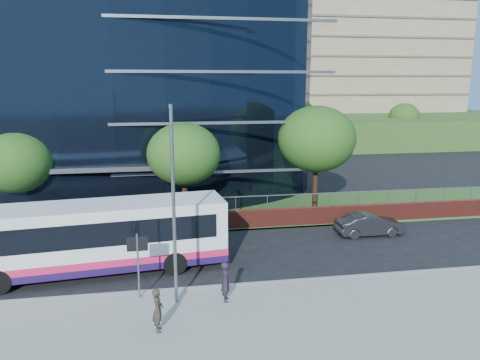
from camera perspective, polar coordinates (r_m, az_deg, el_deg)
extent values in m
plane|color=black|center=(22.70, -23.65, -12.45)|extent=(200.00, 200.00, 0.00)
cube|color=gray|center=(21.78, -24.29, -13.31)|extent=(80.00, 0.25, 0.16)
cube|color=gold|center=(21.99, -24.15, -13.27)|extent=(80.00, 0.08, 0.01)
cube|color=gold|center=(22.12, -24.05, -13.11)|extent=(80.00, 0.08, 0.01)
cube|color=#2D511E|center=(37.23, 20.30, -2.73)|extent=(36.00, 8.00, 0.12)
cube|color=black|center=(45.13, -22.33, 9.76)|extent=(38.00, 16.00, 16.00)
cube|color=#595E66|center=(31.55, -27.25, 0.93)|extent=(22.00, 1.20, 0.30)
cube|color=maroon|center=(32.08, 17.43, -3.81)|extent=(34.00, 0.40, 1.20)
cube|color=slate|center=(31.72, 17.59, -1.24)|extent=(34.00, 0.06, 0.06)
cube|color=#2D511E|center=(80.86, 9.43, 6.75)|extent=(60.00, 42.00, 4.00)
cube|color=gray|center=(82.84, 9.33, 17.27)|extent=(50.00, 12.00, 26.00)
cylinder|color=slate|center=(19.95, -12.30, -10.23)|extent=(0.08, 0.08, 2.80)
cube|color=black|center=(19.64, -12.42, -7.63)|extent=(0.85, 0.06, 0.60)
cylinder|color=black|center=(31.72, -25.14, -3.03)|extent=(0.36, 0.36, 2.86)
ellipsoid|color=#1B4413|center=(31.17, -25.59, 1.95)|extent=(4.29, 4.29, 3.65)
cylinder|color=black|center=(30.06, -6.72, -2.52)|extent=(0.36, 0.36, 3.08)
ellipsoid|color=#1B4413|center=(29.46, -6.86, 3.16)|extent=(4.62, 4.62, 3.93)
cylinder|color=black|center=(32.66, 9.14, -1.04)|extent=(0.36, 0.36, 3.52)
ellipsoid|color=#1B4413|center=(32.08, 9.34, 4.97)|extent=(5.28, 5.28, 4.49)
cylinder|color=black|center=(63.30, 7.28, 5.02)|extent=(0.36, 0.36, 3.08)
ellipsoid|color=#1B4413|center=(63.02, 7.35, 7.74)|extent=(4.62, 4.62, 3.93)
cylinder|color=black|center=(71.40, 19.22, 5.14)|extent=(0.36, 0.36, 2.86)
ellipsoid|color=#1B4413|center=(71.16, 19.38, 7.37)|extent=(4.29, 4.29, 3.65)
cylinder|color=slate|center=(18.54, -8.09, -3.30)|extent=(0.14, 0.14, 8.00)
cube|color=slate|center=(18.28, -8.48, 8.88)|extent=(0.15, 0.70, 0.12)
cube|color=white|center=(23.26, -17.32, -6.43)|extent=(12.54, 4.17, 2.96)
cube|color=#231147|center=(23.70, -17.12, -9.46)|extent=(12.57, 4.22, 0.34)
cube|color=#D51F54|center=(23.58, -17.17, -8.70)|extent=(12.57, 4.22, 0.34)
cube|color=black|center=(23.13, -15.71, -5.35)|extent=(10.10, 3.94, 1.12)
cylinder|color=black|center=(22.68, -7.94, -10.01)|extent=(1.15, 0.46, 1.12)
imported|color=black|center=(28.94, 15.52, -5.26)|extent=(4.01, 1.43, 1.32)
imported|color=#261D2C|center=(19.50, -1.71, -12.28)|extent=(0.52, 0.68, 1.67)
imported|color=#352E25|center=(17.61, -9.98, -15.34)|extent=(0.39, 0.59, 1.62)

